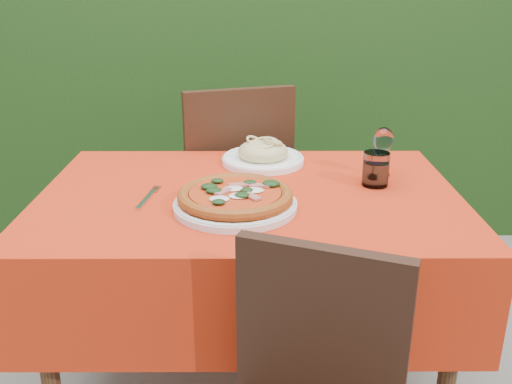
{
  "coord_description": "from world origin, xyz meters",
  "views": [
    {
      "loc": [
        0.02,
        -1.61,
        1.36
      ],
      "look_at": [
        0.02,
        -0.05,
        0.77
      ],
      "focal_mm": 40.0,
      "sensor_mm": 36.0,
      "label": 1
    }
  ],
  "objects_px": {
    "chair_far": "(233,183)",
    "fork": "(146,200)",
    "pasta_plate": "(263,155)",
    "wine_glass": "(383,142)",
    "water_glass": "(376,171)",
    "pizza_plate": "(235,199)"
  },
  "relations": [
    {
      "from": "pizza_plate",
      "to": "wine_glass",
      "type": "relative_size",
      "value": 2.39
    },
    {
      "from": "pizza_plate",
      "to": "fork",
      "type": "relative_size",
      "value": 1.87
    },
    {
      "from": "pizza_plate",
      "to": "water_glass",
      "type": "relative_size",
      "value": 3.6
    },
    {
      "from": "chair_far",
      "to": "water_glass",
      "type": "relative_size",
      "value": 9.04
    },
    {
      "from": "water_glass",
      "to": "pasta_plate",
      "type": "bearing_deg",
      "value": 146.64
    },
    {
      "from": "chair_far",
      "to": "fork",
      "type": "relative_size",
      "value": 4.7
    },
    {
      "from": "pizza_plate",
      "to": "pasta_plate",
      "type": "height_order",
      "value": "pasta_plate"
    },
    {
      "from": "pasta_plate",
      "to": "wine_glass",
      "type": "relative_size",
      "value": 1.78
    },
    {
      "from": "pizza_plate",
      "to": "water_glass",
      "type": "bearing_deg",
      "value": 23.72
    },
    {
      "from": "pizza_plate",
      "to": "fork",
      "type": "height_order",
      "value": "pizza_plate"
    },
    {
      "from": "pasta_plate",
      "to": "water_glass",
      "type": "bearing_deg",
      "value": -33.36
    },
    {
      "from": "wine_glass",
      "to": "pizza_plate",
      "type": "bearing_deg",
      "value": -148.29
    },
    {
      "from": "water_glass",
      "to": "wine_glass",
      "type": "height_order",
      "value": "wine_glass"
    },
    {
      "from": "pasta_plate",
      "to": "fork",
      "type": "bearing_deg",
      "value": -134.35
    },
    {
      "from": "fork",
      "to": "chair_far",
      "type": "bearing_deg",
      "value": 80.19
    },
    {
      "from": "pizza_plate",
      "to": "chair_far",
      "type": "bearing_deg",
      "value": 92.56
    },
    {
      "from": "pasta_plate",
      "to": "water_glass",
      "type": "height_order",
      "value": "water_glass"
    },
    {
      "from": "water_glass",
      "to": "fork",
      "type": "bearing_deg",
      "value": -169.64
    },
    {
      "from": "water_glass",
      "to": "pizza_plate",
      "type": "bearing_deg",
      "value": -156.28
    },
    {
      "from": "pasta_plate",
      "to": "wine_glass",
      "type": "bearing_deg",
      "value": -18.16
    },
    {
      "from": "chair_far",
      "to": "fork",
      "type": "distance_m",
      "value": 0.75
    },
    {
      "from": "pizza_plate",
      "to": "fork",
      "type": "distance_m",
      "value": 0.27
    }
  ]
}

